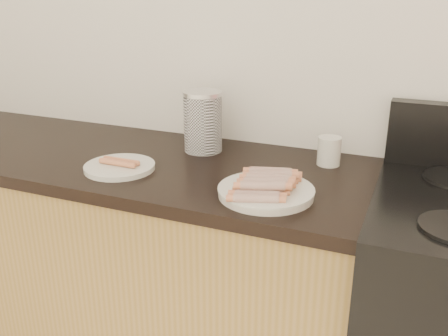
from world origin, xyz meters
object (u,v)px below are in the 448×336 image
at_px(side_plate, 120,167).
at_px(main_plate, 266,193).
at_px(mug, 329,151).
at_px(canister, 203,121).

bearing_deg(side_plate, main_plate, -2.51).
height_order(main_plate, side_plate, main_plate).
bearing_deg(mug, side_plate, -153.76).
relative_size(main_plate, mug, 2.85).
bearing_deg(canister, mug, 2.99).
bearing_deg(main_plate, side_plate, 177.49).
bearing_deg(mug, canister, -177.01).
xyz_separation_m(main_plate, mug, (0.11, 0.32, 0.04)).
xyz_separation_m(main_plate, side_plate, (-0.49, 0.02, -0.00)).
xyz_separation_m(canister, mug, (0.44, 0.02, -0.06)).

